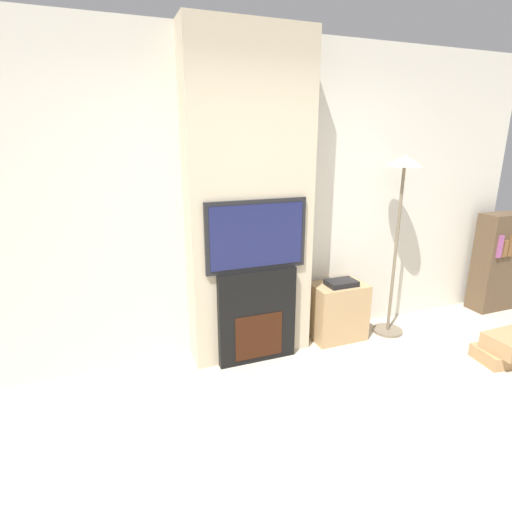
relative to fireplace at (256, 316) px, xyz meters
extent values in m
cube|color=silver|center=(0.00, 0.31, 0.94)|extent=(6.00, 0.06, 2.70)
cube|color=beige|center=(0.00, 0.14, 0.94)|extent=(1.05, 0.28, 2.70)
cube|color=black|center=(0.00, 0.00, 0.00)|extent=(0.69, 0.14, 0.83)
cube|color=#33160A|center=(0.00, -0.07, -0.16)|extent=(0.42, 0.01, 0.40)
cube|color=black|center=(0.00, 0.00, 0.71)|extent=(0.86, 0.06, 0.58)
cube|color=#191E4C|center=(0.00, -0.03, 0.71)|extent=(0.79, 0.01, 0.51)
cylinder|color=#726651|center=(1.42, 0.00, -0.40)|extent=(0.29, 0.29, 0.03)
cylinder|color=#726651|center=(1.42, 0.00, 0.42)|extent=(0.03, 0.03, 1.61)
cone|color=silver|center=(1.42, 0.00, 1.27)|extent=(0.31, 0.31, 0.10)
cube|color=tan|center=(2.00, -0.80, -0.35)|extent=(0.46, 0.35, 0.12)
cube|color=tan|center=(2.02, -0.85, -0.22)|extent=(0.40, 0.31, 0.14)
cube|color=tan|center=(0.88, 0.09, -0.14)|extent=(0.51, 0.34, 0.55)
cube|color=black|center=(0.88, 0.06, 0.16)|extent=(0.28, 0.19, 0.05)
cube|color=brown|center=(2.89, 0.08, 0.14)|extent=(0.47, 0.25, 1.10)
cube|color=#994C84|center=(2.73, -0.06, 0.37)|extent=(0.06, 0.02, 0.24)
cube|color=brown|center=(2.81, -0.06, 0.34)|extent=(0.05, 0.02, 0.18)
cube|color=brown|center=(2.89, -0.06, 0.36)|extent=(0.05, 0.02, 0.23)
camera|label=1|loc=(-1.11, -2.94, 1.47)|focal=28.00mm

